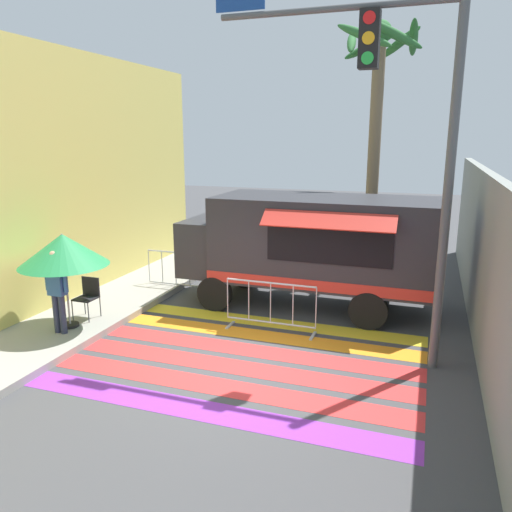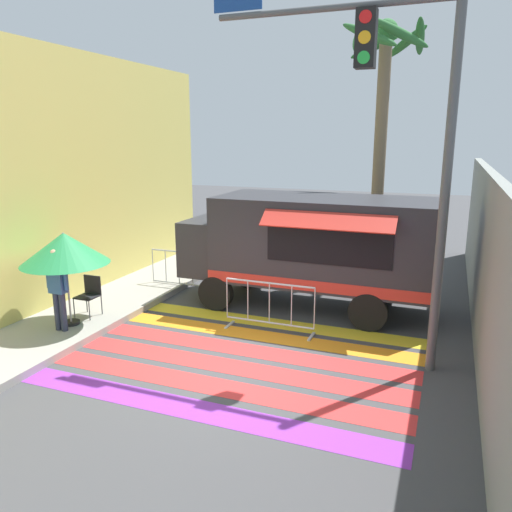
% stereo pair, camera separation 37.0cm
% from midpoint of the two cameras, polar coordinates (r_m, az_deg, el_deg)
% --- Properties ---
extents(ground_plane, '(60.00, 60.00, 0.00)m').
position_cam_midpoint_polar(ground_plane, '(9.12, -3.34, -12.60)').
color(ground_plane, '#424244').
extents(sidewalk_left, '(4.40, 16.00, 0.15)m').
position_cam_midpoint_polar(sidewalk_left, '(12.00, -27.57, -7.22)').
color(sidewalk_left, '#99968E').
rests_on(sidewalk_left, ground_plane).
extents(concrete_wall_right, '(0.20, 16.00, 3.29)m').
position_cam_midpoint_polar(concrete_wall_right, '(10.85, 23.78, -0.22)').
color(concrete_wall_right, gray).
rests_on(concrete_wall_right, ground_plane).
extents(crosswalk_painted, '(6.40, 4.36, 0.01)m').
position_cam_midpoint_polar(crosswalk_painted, '(9.44, -2.43, -11.61)').
color(crosswalk_painted, purple).
rests_on(crosswalk_painted, ground_plane).
extents(food_truck, '(5.93, 2.60, 2.66)m').
position_cam_midpoint_polar(food_truck, '(11.78, 4.74, 1.62)').
color(food_truck, '#2D2D33').
rests_on(food_truck, ground_plane).
extents(traffic_signal_pole, '(4.16, 0.29, 6.40)m').
position_cam_midpoint_polar(traffic_signal_pole, '(8.75, 15.36, 15.31)').
color(traffic_signal_pole, '#515456').
rests_on(traffic_signal_pole, ground_plane).
extents(patio_umbrella, '(1.78, 1.78, 1.96)m').
position_cam_midpoint_polar(patio_umbrella, '(10.81, -22.09, 0.62)').
color(patio_umbrella, black).
rests_on(patio_umbrella, sidewalk_left).
extents(folding_chair, '(0.43, 0.43, 0.88)m').
position_cam_midpoint_polar(folding_chair, '(11.52, -19.52, -4.10)').
color(folding_chair, '#4C4C51').
rests_on(folding_chair, sidewalk_left).
extents(vendor_person, '(0.53, 0.22, 1.70)m').
position_cam_midpoint_polar(vendor_person, '(10.68, -22.74, -3.26)').
color(vendor_person, '#2D3347').
rests_on(vendor_person, sidewalk_left).
extents(barricade_front, '(1.96, 0.44, 1.08)m').
position_cam_midpoint_polar(barricade_front, '(10.47, 0.65, -5.88)').
color(barricade_front, '#B7BABF').
rests_on(barricade_front, ground_plane).
extents(barricade_side, '(1.63, 0.44, 1.08)m').
position_cam_midpoint_polar(barricade_side, '(13.33, -9.94, -1.84)').
color(barricade_side, '#B7BABF').
rests_on(barricade_side, ground_plane).
extents(palm_tree, '(2.38, 2.46, 7.05)m').
position_cam_midpoint_polar(palm_tree, '(14.81, 12.99, 16.82)').
color(palm_tree, '#7A664C').
rests_on(palm_tree, ground_plane).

